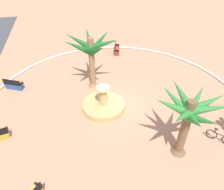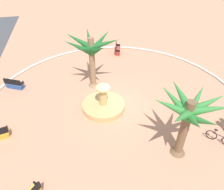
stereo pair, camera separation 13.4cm
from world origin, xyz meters
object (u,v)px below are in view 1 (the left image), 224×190
at_px(palm_tree_near_fountain, 91,50).
at_px(bench_east, 14,85).
at_px(fountain, 103,105).
at_px(bicycle_by_lamppost, 219,137).
at_px(bench_north, 117,50).
at_px(palm_tree_by_curb, 189,113).

xyz_separation_m(palm_tree_near_fountain, bench_east, (0.90, 6.66, -3.07)).
distance_m(fountain, bench_east, 8.15).
height_order(palm_tree_near_fountain, bicycle_by_lamppost, palm_tree_near_fountain).
xyz_separation_m(fountain, palm_tree_near_fountain, (3.17, 0.40, 3.12)).
bearing_deg(fountain, bicycle_by_lamppost, -124.88).
relative_size(palm_tree_near_fountain, bicycle_by_lamppost, 3.70).
relative_size(fountain, palm_tree_near_fountain, 0.69).
distance_m(bench_north, bicycle_by_lamppost, 14.10).
xyz_separation_m(palm_tree_by_curb, bicycle_by_lamppost, (0.26, -2.89, -2.83)).
bearing_deg(fountain, bench_north, -18.78).
relative_size(palm_tree_by_curb, bicycle_by_lamppost, 3.41).
xyz_separation_m(palm_tree_near_fountain, palm_tree_by_curb, (-8.12, -4.25, -0.20)).
height_order(fountain, bench_east, fountain).
bearing_deg(bicycle_by_lamppost, bench_north, 15.24).
bearing_deg(palm_tree_near_fountain, palm_tree_by_curb, -152.39).
bearing_deg(palm_tree_by_curb, palm_tree_near_fountain, 27.61).
xyz_separation_m(bench_east, bicycle_by_lamppost, (-8.76, -13.80, 0.04)).
height_order(bench_north, bicycle_by_lamppost, bench_north).
bearing_deg(palm_tree_by_curb, bench_north, 3.37).
height_order(palm_tree_near_fountain, palm_tree_by_curb, palm_tree_near_fountain).
height_order(fountain, bicycle_by_lamppost, fountain).
bearing_deg(bench_north, bench_east, 115.65).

